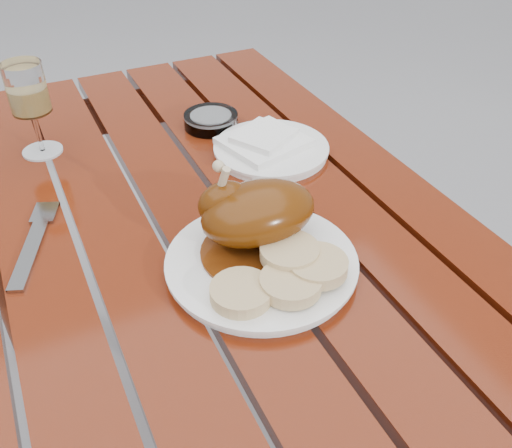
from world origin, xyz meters
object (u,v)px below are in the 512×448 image
(side_plate, at_px, (271,150))
(ashtray, at_px, (211,120))
(table, at_px, (200,361))
(wine_glass, at_px, (32,110))
(dinner_plate, at_px, (261,264))

(side_plate, bearing_deg, ashtray, 111.94)
(table, bearing_deg, wine_glass, 122.23)
(dinner_plate, height_order, ashtray, ashtray)
(table, height_order, wine_glass, wine_glass)
(dinner_plate, bearing_deg, wine_glass, 115.90)
(wine_glass, height_order, ashtray, wine_glass)
(dinner_plate, distance_m, wine_glass, 0.52)
(table, height_order, ashtray, ashtray)
(wine_glass, bearing_deg, dinner_plate, -64.10)
(dinner_plate, relative_size, wine_glass, 1.57)
(table, relative_size, dinner_plate, 4.48)
(table, xyz_separation_m, dinner_plate, (0.05, -0.18, 0.38))
(side_plate, relative_size, ashtray, 1.97)
(dinner_plate, bearing_deg, side_plate, 60.99)
(side_plate, bearing_deg, wine_glass, 153.72)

